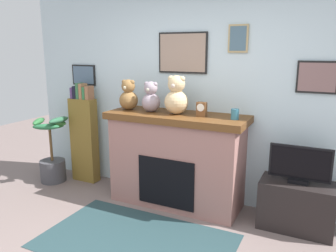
% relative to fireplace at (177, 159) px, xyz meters
% --- Properties ---
extents(back_wall, '(5.20, 0.15, 2.60)m').
position_rel_fireplace_xyz_m(back_wall, '(0.24, 0.35, 0.73)').
color(back_wall, silver).
rests_on(back_wall, ground_plane).
extents(fireplace, '(1.69, 0.65, 1.13)m').
position_rel_fireplace_xyz_m(fireplace, '(0.00, 0.00, 0.00)').
color(fireplace, '#986860').
rests_on(fireplace, ground_plane).
extents(bookshelf, '(0.39, 0.16, 1.42)m').
position_rel_fireplace_xyz_m(bookshelf, '(-1.50, 0.10, 0.09)').
color(bookshelf, brown).
rests_on(bookshelf, ground_plane).
extents(potted_plant, '(0.53, 0.55, 0.96)m').
position_rel_fireplace_xyz_m(potted_plant, '(-1.90, -0.15, -0.22)').
color(potted_plant, '#3F3F44').
rests_on(potted_plant, ground_plane).
extents(tv_stand, '(0.75, 0.40, 0.52)m').
position_rel_fireplace_xyz_m(tv_stand, '(1.40, -0.00, -0.31)').
color(tv_stand, black).
rests_on(tv_stand, ground_plane).
extents(television, '(0.61, 0.14, 0.39)m').
position_rel_fireplace_xyz_m(television, '(1.40, -0.01, 0.14)').
color(television, black).
rests_on(television, tv_stand).
extents(area_rug, '(1.90, 1.16, 0.01)m').
position_rel_fireplace_xyz_m(area_rug, '(0.00, -0.97, -0.57)').
color(area_rug, '#243C40').
rests_on(area_rug, ground_plane).
extents(candle_jar, '(0.09, 0.09, 0.12)m').
position_rel_fireplace_xyz_m(candle_jar, '(0.70, -0.02, 0.62)').
color(candle_jar, teal).
rests_on(candle_jar, fireplace).
extents(mantel_clock, '(0.11, 0.08, 0.16)m').
position_rel_fireplace_xyz_m(mantel_clock, '(0.32, -0.02, 0.64)').
color(mantel_clock, brown).
rests_on(mantel_clock, fireplace).
extents(teddy_bear_brown, '(0.24, 0.24, 0.38)m').
position_rel_fireplace_xyz_m(teddy_bear_brown, '(-0.66, -0.02, 0.73)').
color(teddy_bear_brown, olive).
rests_on(teddy_bear_brown, fireplace).
extents(teddy_bear_cream, '(0.23, 0.23, 0.37)m').
position_rel_fireplace_xyz_m(teddy_bear_cream, '(-0.34, -0.02, 0.73)').
color(teddy_bear_cream, gray).
rests_on(teddy_bear_cream, fireplace).
extents(teddy_bear_grey, '(0.28, 0.28, 0.45)m').
position_rel_fireplace_xyz_m(teddy_bear_grey, '(0.00, -0.02, 0.76)').
color(teddy_bear_grey, '#D3B484').
rests_on(teddy_bear_grey, fireplace).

